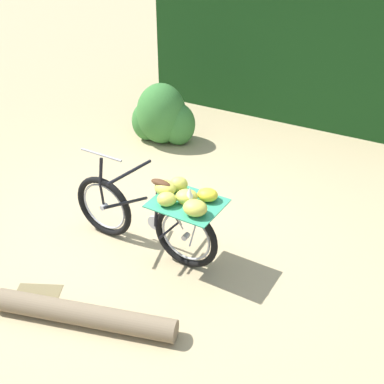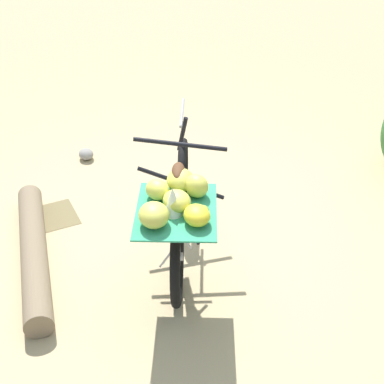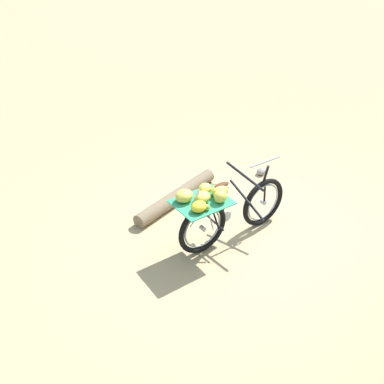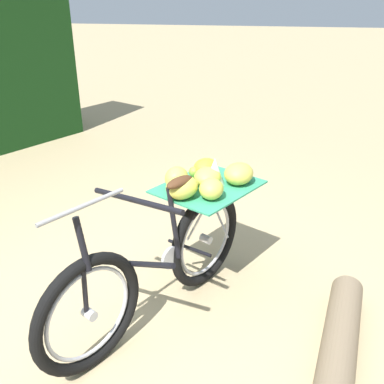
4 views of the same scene
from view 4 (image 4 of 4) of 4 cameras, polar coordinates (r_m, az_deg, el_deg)
The scene contains 3 objects.
ground_plane at distance 3.05m, azimuth -8.97°, elevation -16.14°, with size 60.00×60.00×0.00m, color tan.
bicycle at distance 2.81m, azimuth -2.57°, elevation -6.20°, with size 1.72×1.09×1.03m.
fallen_log at distance 2.62m, azimuth 18.44°, elevation -22.61°, with size 0.21×0.21×1.71m, color #7F6B51.
Camera 4 is at (2.12, 0.94, 1.98)m, focal length 40.05 mm.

